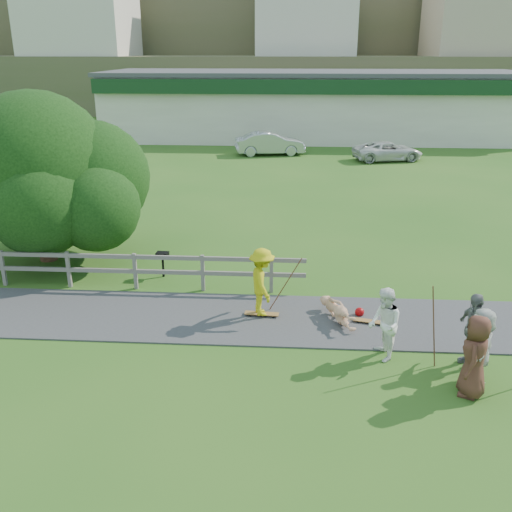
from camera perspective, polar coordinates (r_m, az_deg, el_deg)
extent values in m
plane|color=#2A5D1A|center=(13.95, -7.38, -8.80)|extent=(260.00, 260.00, 0.00)
cube|color=#38383A|center=(15.25, -6.33, -6.04)|extent=(34.00, 3.00, 0.04)
cube|color=#605D55|center=(18.56, -23.97, -1.10)|extent=(0.10, 0.10, 1.10)
cube|color=#605D55|center=(17.72, -18.23, -1.30)|extent=(0.10, 0.10, 1.10)
cube|color=#605D55|center=(17.08, -11.99, -1.50)|extent=(0.10, 0.10, 1.10)
cube|color=#605D55|center=(16.66, -5.35, -1.70)|extent=(0.10, 0.10, 1.10)
cube|color=#605D55|center=(16.47, 1.55, -1.88)|extent=(0.10, 0.10, 1.10)
cube|color=#605D55|center=(17.76, -19.88, 0.10)|extent=(15.00, 0.08, 0.12)
cube|color=#605D55|center=(17.91, -19.72, -1.25)|extent=(15.00, 0.08, 0.12)
cube|color=beige|center=(47.19, 5.72, 14.67)|extent=(32.00, 10.00, 4.80)
cube|color=#14381A|center=(41.87, 6.01, 16.47)|extent=(32.00, 0.60, 1.00)
cube|color=#48484D|center=(47.03, 5.83, 17.76)|extent=(32.50, 10.50, 0.30)
cube|color=#4E5532|center=(67.13, 1.69, 16.81)|extent=(220.00, 14.00, 6.00)
cube|color=beige|center=(67.09, 1.75, 22.36)|extent=(10.00, 9.00, 7.00)
cube|color=#4E5532|center=(80.02, 2.10, 19.82)|extent=(220.00, 14.00, 13.00)
cube|color=#4E5532|center=(93.09, 2.41, 22.29)|extent=(220.00, 14.00, 21.00)
imported|color=gold|center=(14.81, 0.59, -2.97)|extent=(0.96, 1.31, 1.81)
imported|color=tan|center=(14.96, 8.20, -5.49)|extent=(1.66, 0.95, 0.60)
imported|color=white|center=(13.22, 12.73, -6.70)|extent=(0.77, 0.92, 1.71)
imported|color=slate|center=(13.52, 20.87, -6.90)|extent=(0.65, 1.08, 1.73)
imported|color=#532C21|center=(12.40, 21.04, -9.35)|extent=(0.83, 1.00, 1.76)
imported|color=silver|center=(12.92, 21.53, -8.34)|extent=(0.78, 1.64, 1.70)
imported|color=#ADB0B6|center=(38.82, 1.40, 11.18)|extent=(4.81, 2.43, 1.51)
imported|color=silver|center=(37.67, 13.04, 10.18)|extent=(4.71, 2.98, 1.21)
sphere|color=#9D0709|center=(15.41, 10.31, -5.55)|extent=(0.24, 0.24, 0.24)
cylinder|color=brown|center=(15.17, 2.94, -2.52)|extent=(0.03, 0.03, 1.76)
cylinder|color=brown|center=(13.11, 17.35, -6.78)|extent=(0.03, 0.03, 1.95)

